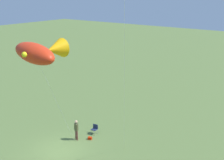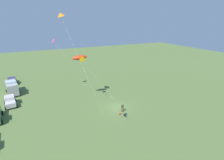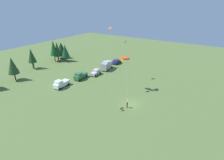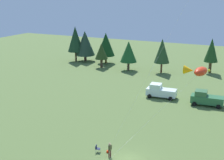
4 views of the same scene
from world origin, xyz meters
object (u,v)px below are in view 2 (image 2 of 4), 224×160
folding_chair (125,115)px  car_silver_compact (10,101)px  person_kite_flyer (122,107)px  van_motorhome_grey (12,87)px  kite_diamond_rainbow (55,43)px  kite_delta_orange (60,15)px  backpack_on_grass (120,114)px  car_navy_hatch (12,81)px  kite_large_fish (80,58)px

folding_chair → car_silver_compact: 23.32m
person_kite_flyer → van_motorhome_grey: 26.57m
kite_diamond_rainbow → person_kite_flyer: bearing=-148.9°
folding_chair → kite_delta_orange: 20.18m
backpack_on_grass → car_navy_hatch: bearing=34.2°
van_motorhome_grey → kite_large_fish: bearing=42.9°
car_silver_compact → kite_diamond_rainbow: kite_diamond_rainbow is taller
kite_delta_orange → kite_diamond_rainbow: size_ratio=1.41×
backpack_on_grass → kite_diamond_rainbow: 20.79m
kite_delta_orange → car_navy_hatch: bearing=27.0°
kite_delta_orange → kite_diamond_rainbow: bearing=0.2°
backpack_on_grass → car_silver_compact: 22.34m
folding_chair → kite_large_fish: (9.61, 4.87, 8.87)m
person_kite_flyer → kite_diamond_rainbow: size_ratio=0.14×
person_kite_flyer → van_motorhome_grey: bearing=67.2°
person_kite_flyer → car_navy_hatch: size_ratio=0.41×
car_navy_hatch → kite_diamond_rainbow: (-11.76, -10.47, 10.71)m
kite_delta_orange → kite_large_fish: bearing=-60.0°
van_motorhome_grey → kite_large_fish: 18.99m
car_navy_hatch → kite_large_fish: bearing=34.5°
folding_chair → car_navy_hatch: bearing=25.1°
car_silver_compact → van_motorhome_grey: (6.40, -0.18, 0.69)m
person_kite_flyer → folding_chair: bearing=-172.8°
van_motorhome_grey → folding_chair: bearing=33.7°
backpack_on_grass → car_navy_hatch: (27.11, 18.43, 0.84)m
kite_large_fish → car_silver_compact: bearing=71.8°
folding_chair → kite_diamond_rainbow: 21.58m
backpack_on_grass → car_silver_compact: size_ratio=0.07×
car_navy_hatch → kite_diamond_rainbow: 19.04m
person_kite_flyer → van_motorhome_grey: van_motorhome_grey is taller
kite_diamond_rainbow → kite_large_fish: bearing=-153.0°
backpack_on_grass → person_kite_flyer: bearing=-51.9°
folding_chair → kite_diamond_rainbow: kite_diamond_rainbow is taller
backpack_on_grass → car_navy_hatch: car_navy_hatch is taller
folding_chair → backpack_on_grass: 1.25m
van_motorhome_grey → kite_diamond_rainbow: bearing=59.9°
person_kite_flyer → kite_delta_orange: bearing=78.5°
car_silver_compact → kite_large_fish: kite_large_fish is taller
person_kite_flyer → car_silver_compact: car_silver_compact is taller
person_kite_flyer → kite_large_fish: kite_large_fish is taller
person_kite_flyer → car_navy_hatch: (26.42, 19.31, -0.07)m
kite_delta_orange → van_motorhome_grey: bearing=37.9°
folding_chair → car_navy_hatch: car_navy_hatch is taller
person_kite_flyer → kite_delta_orange: (5.82, 8.80, 16.19)m
van_motorhome_grey → kite_diamond_rainbow: kite_diamond_rainbow is taller
person_kite_flyer → kite_large_fish: (7.81, 5.34, 8.34)m
folding_chair → car_silver_compact: size_ratio=0.19×
person_kite_flyer → folding_chair: 1.94m
car_silver_compact → kite_diamond_rainbow: size_ratio=0.35×
person_kite_flyer → car_navy_hatch: car_navy_hatch is taller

